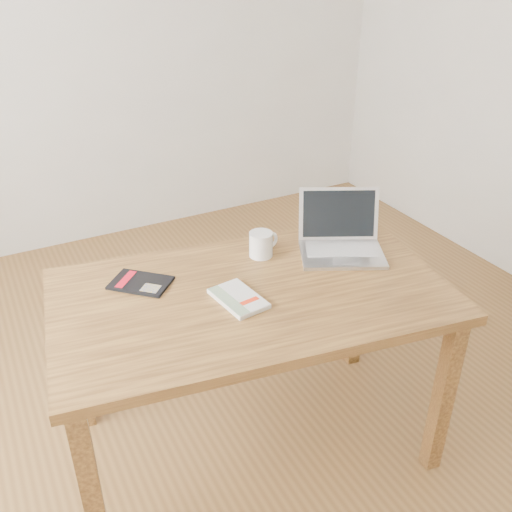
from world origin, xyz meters
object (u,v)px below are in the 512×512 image
laptop (341,239)px  coffee_mug (262,244)px  desk (252,312)px  white_guidebook (238,299)px  black_guidebook (141,283)px

laptop → coffee_mug: 0.32m
desk → coffee_mug: size_ratio=11.34×
white_guidebook → laptop: bearing=7.0°
black_guidebook → white_guidebook: bearing=-90.6°
black_guidebook → laptop: 0.80m
desk → laptop: (0.45, 0.10, 0.14)m
desk → laptop: size_ratio=3.61×
desk → black_guidebook: 0.41m
white_guidebook → black_guidebook: (-0.27, 0.26, -0.00)m
black_guidebook → coffee_mug: (0.49, -0.01, 0.05)m
laptop → desk: bearing=-140.7°
desk → coffee_mug: bearing=62.6°
white_guidebook → coffee_mug: (0.22, 0.25, 0.04)m
desk → coffee_mug: (0.16, 0.21, 0.14)m
white_guidebook → laptop: 0.54m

